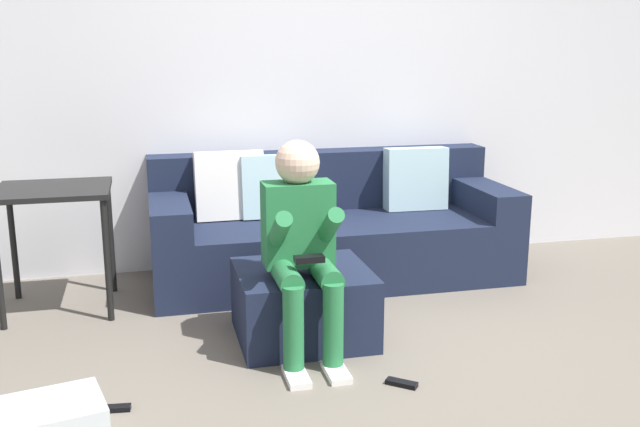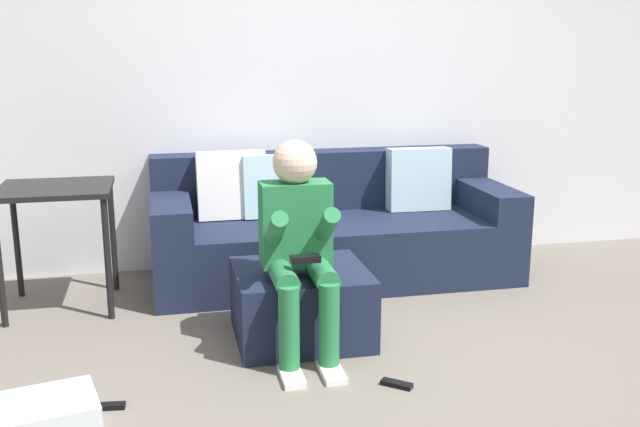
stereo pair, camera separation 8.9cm
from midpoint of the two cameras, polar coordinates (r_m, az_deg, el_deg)
ground_plane at (r=3.35m, az=5.96°, el=-13.52°), size 7.79×7.79×0.00m
wall_back at (r=4.99m, az=-1.77°, el=10.60°), size 5.99×0.10×2.54m
couch_sectional at (r=4.73m, az=0.27°, el=-1.28°), size 2.31×0.88×0.84m
ottoman at (r=3.78m, az=-2.02°, el=-7.14°), size 0.68×0.62×0.37m
person_seated at (r=3.49m, az=-2.19°, el=-1.85°), size 0.34×0.61×1.05m
storage_bin at (r=3.10m, az=-21.64°, el=-15.15°), size 0.49×0.40×0.16m
side_table at (r=4.34m, az=-20.80°, el=0.56°), size 0.62×0.56×0.72m
remote_near_ottoman at (r=3.36m, az=5.69°, el=-13.21°), size 0.14×0.13×0.02m
remote_by_storage_bin at (r=3.27m, az=-17.08°, el=-14.54°), size 0.18×0.06×0.02m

